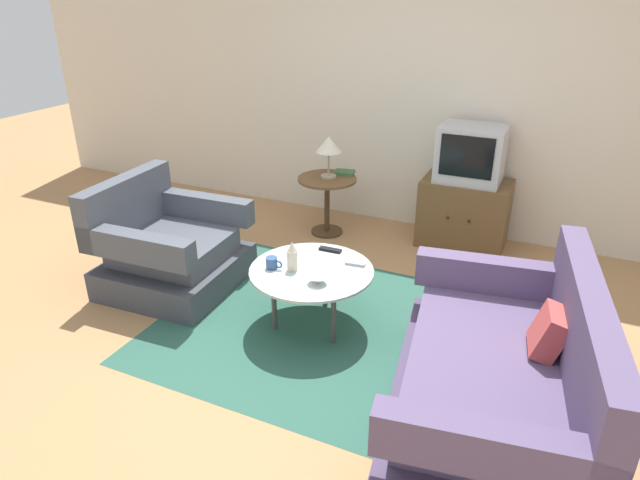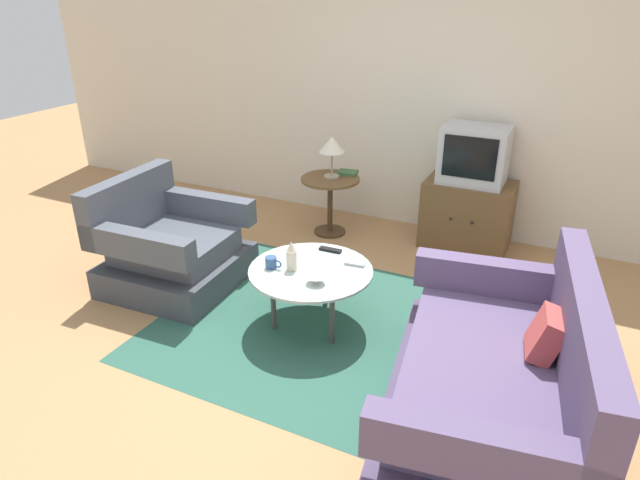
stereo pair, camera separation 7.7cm
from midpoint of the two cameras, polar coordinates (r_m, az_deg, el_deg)
name	(u,v)px [view 2 (the right image)]	position (r m, az deg, el deg)	size (l,w,h in m)	color
ground_plane	(314,340)	(3.85, -0.08, -10.27)	(16.00, 16.00, 0.00)	#AD7F51
back_wall	(425,87)	(5.38, 11.15, 15.24)	(9.00, 0.12, 2.70)	beige
area_rug	(311,324)	(4.01, -0.37, -8.63)	(2.08, 1.98, 0.00)	#2D5B4C
armchair	(170,249)	(4.56, -14.73, -0.94)	(0.99, 1.02, 0.86)	#3E424B
couch	(495,384)	(3.19, 18.25, -13.89)	(1.21, 1.78, 0.89)	#4B3E5C
coffee_table	(311,274)	(3.80, -0.40, -3.50)	(0.86, 0.86, 0.44)	#B2C6C1
side_table	(330,193)	(5.26, 1.47, 4.84)	(0.55, 0.55, 0.56)	brown
tv_stand	(467,214)	(5.22, 15.33, 2.57)	(0.77, 0.50, 0.62)	brown
television	(474,155)	(5.04, 16.05, 8.44)	(0.56, 0.43, 0.49)	#B7B7BC
table_lamp	(332,146)	(5.14, 1.67, 9.66)	(0.24, 0.24, 0.39)	#9E937A
vase	(291,256)	(3.73, -2.37, -1.70)	(0.07, 0.07, 0.21)	beige
mug	(271,262)	(3.80, -4.45, -2.33)	(0.12, 0.08, 0.08)	#335184
bowl	(316,280)	(3.60, 0.22, -4.12)	(0.13, 0.13, 0.05)	silver
tv_remote_dark	(330,250)	(4.03, 1.62, -1.02)	(0.17, 0.05, 0.02)	black
tv_remote_silver	(355,264)	(3.84, 4.17, -2.49)	(0.15, 0.05, 0.02)	#B2B2B7
book	(348,173)	(5.33, 3.29, 6.96)	(0.20, 0.17, 0.03)	#3D663D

